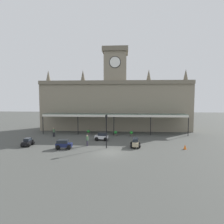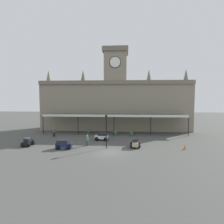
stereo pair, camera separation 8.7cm
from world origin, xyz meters
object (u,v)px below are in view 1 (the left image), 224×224
planter_forecourt_centre (88,132)px  car_black_sedan (28,143)px  car_navy_estate (64,145)px  pedestrian_crossing_forecourt (87,140)px  victorian_lamppost (106,127)px  planter_by_canopy (131,134)px  planter_near_kerb (116,133)px  car_white_estate (102,137)px  traffic_cone (185,147)px  pedestrian_beside_cars (54,132)px  car_beige_estate (135,143)px

planter_forecourt_centre → car_black_sedan: bearing=-129.4°
car_navy_estate → pedestrian_crossing_forecourt: size_ratio=1.38×
pedestrian_crossing_forecourt → victorian_lamppost: bearing=-22.1°
planter_by_canopy → planter_near_kerb: bearing=178.2°
car_navy_estate → planter_forecourt_centre: (1.55, 10.39, -0.07)m
pedestrian_crossing_forecourt → planter_forecourt_centre: bearing=99.6°
car_white_estate → pedestrian_crossing_forecourt: pedestrian_crossing_forecourt is taller
planter_forecourt_centre → planter_near_kerb: bearing=-8.5°
planter_by_canopy → planter_near_kerb: same height
traffic_cone → planter_by_canopy: 11.21m
planter_by_canopy → planter_near_kerb: size_ratio=1.00×
pedestrian_crossing_forecourt → victorian_lamppost: victorian_lamppost is taller
planter_near_kerb → traffic_cone: bearing=-40.7°
car_navy_estate → victorian_lamppost: bearing=6.8°
car_navy_estate → planter_by_canopy: 13.69m
car_navy_estate → pedestrian_crossing_forecourt: bearing=33.1°
traffic_cone → planter_near_kerb: planter_near_kerb is taller
car_white_estate → pedestrian_beside_cars: (-9.24, 2.47, 0.34)m
car_white_estate → pedestrian_crossing_forecourt: size_ratio=1.39×
car_beige_estate → planter_near_kerb: size_ratio=2.39×
car_black_sedan → car_white_estate: size_ratio=0.89×
car_black_sedan → traffic_cone: size_ratio=3.02×
car_navy_estate → car_black_sedan: bearing=167.9°
car_navy_estate → victorian_lamppost: size_ratio=0.47×
car_navy_estate → planter_by_canopy: car_navy_estate is taller
car_beige_estate → traffic_cone: car_beige_estate is taller
pedestrian_crossing_forecourt → victorian_lamppost: 3.89m
car_black_sedan → planter_by_canopy: 17.80m
traffic_cone → pedestrian_crossing_forecourt: bearing=175.7°
pedestrian_crossing_forecourt → planter_near_kerb: 8.60m
traffic_cone → planter_forecourt_centre: bearing=148.4°
traffic_cone → planter_near_kerb: 13.37m
traffic_cone → car_navy_estate: bearing=-177.1°
victorian_lamppost → planter_forecourt_centre: (-4.43, 9.67, -2.57)m
planter_by_canopy → victorian_lamppost: bearing=-113.9°
car_beige_estate → pedestrian_crossing_forecourt: (-7.17, 0.26, 0.34)m
car_black_sedan → car_navy_estate: bearing=-12.1°
pedestrian_beside_cars → car_beige_estate: bearing=-23.8°
pedestrian_crossing_forecourt → car_black_sedan: bearing=-175.8°
planter_near_kerb → planter_by_canopy: bearing=-1.8°
car_black_sedan → planter_forecourt_centre: car_black_sedan is taller
car_white_estate → traffic_cone: (12.30, -4.78, -0.22)m
car_navy_estate → planter_forecourt_centre: car_navy_estate is taller
car_black_sedan → car_white_estate: (10.66, 4.38, 0.06)m
car_navy_estate → car_beige_estate: same height
planter_by_canopy → car_navy_estate: bearing=-136.1°
pedestrian_beside_cars → planter_by_canopy: 14.44m
car_black_sedan → planter_forecourt_centre: size_ratio=2.16×
car_black_sedan → car_beige_estate: bearing=1.4°
pedestrian_beside_cars → planter_by_canopy: (14.37, 1.37, -0.42)m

